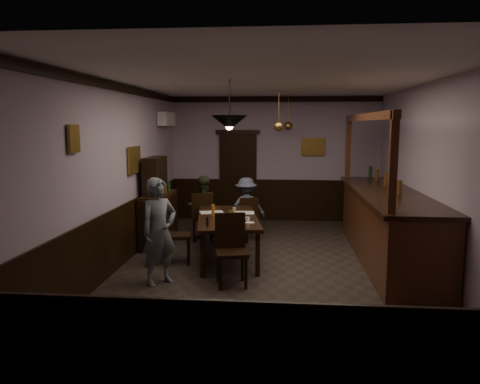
# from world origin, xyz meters

# --- Properties ---
(room) EXTENTS (5.01, 8.01, 3.01)m
(room) POSITION_xyz_m (0.00, 0.00, 1.50)
(room) COLOR #2D2621
(room) RESTS_ON ground
(dining_table) EXTENTS (1.34, 2.33, 0.75)m
(dining_table) POSITION_xyz_m (-0.75, 0.56, 0.69)
(dining_table) COLOR black
(dining_table) RESTS_ON ground
(chair_far_left) EXTENTS (0.50, 0.50, 0.99)m
(chair_far_left) POSITION_xyz_m (-1.40, 1.74, 0.54)
(chair_far_left) COLOR black
(chair_far_left) RESTS_ON ground
(chair_far_right) EXTENTS (0.49, 0.49, 0.89)m
(chair_far_right) POSITION_xyz_m (-0.50, 1.90, 0.49)
(chair_far_right) COLOR black
(chair_far_right) RESTS_ON ground
(chair_near) EXTENTS (0.54, 0.54, 1.04)m
(chair_near) POSITION_xyz_m (-0.55, -0.74, 0.57)
(chair_near) COLOR black
(chair_near) RESTS_ON ground
(chair_side) EXTENTS (0.51, 0.51, 1.01)m
(chair_side) POSITION_xyz_m (-1.64, 0.21, 0.55)
(chair_side) COLOR black
(chair_side) RESTS_ON ground
(person_standing) EXTENTS (0.67, 0.68, 1.57)m
(person_standing) POSITION_xyz_m (-1.59, -0.84, 0.79)
(person_standing) COLOR slate
(person_standing) RESTS_ON ground
(person_seated_left) EXTENTS (0.77, 0.70, 1.29)m
(person_seated_left) POSITION_xyz_m (-1.45, 2.02, 0.64)
(person_seated_left) COLOR #3A4328
(person_seated_left) RESTS_ON ground
(person_seated_right) EXTENTS (0.90, 0.67, 1.25)m
(person_seated_right) POSITION_xyz_m (-0.56, 2.16, 0.62)
(person_seated_right) COLOR #505872
(person_seated_right) RESTS_ON ground
(newspaper_left) EXTENTS (0.49, 0.41, 0.01)m
(newspaper_left) POSITION_xyz_m (-1.08, 0.89, 0.75)
(newspaper_left) COLOR silver
(newspaper_left) RESTS_ON dining_table
(newspaper_right) EXTENTS (0.44, 0.32, 0.01)m
(newspaper_right) POSITION_xyz_m (-0.52, 0.90, 0.75)
(newspaper_right) COLOR silver
(newspaper_right) RESTS_ON dining_table
(napkin) EXTENTS (0.17, 0.17, 0.00)m
(napkin) POSITION_xyz_m (-0.75, 0.29, 0.75)
(napkin) COLOR #E0E454
(napkin) RESTS_ON dining_table
(saucer) EXTENTS (0.15, 0.15, 0.01)m
(saucer) POSITION_xyz_m (-0.33, 0.04, 0.76)
(saucer) COLOR white
(saucer) RESTS_ON dining_table
(coffee_cup) EXTENTS (0.09, 0.09, 0.07)m
(coffee_cup) POSITION_xyz_m (-0.37, 0.10, 0.80)
(coffee_cup) COLOR white
(coffee_cup) RESTS_ON saucer
(pastry_plate) EXTENTS (0.22, 0.22, 0.01)m
(pastry_plate) POSITION_xyz_m (-0.69, 0.01, 0.76)
(pastry_plate) COLOR white
(pastry_plate) RESTS_ON dining_table
(pastry_ring_a) EXTENTS (0.13, 0.13, 0.04)m
(pastry_ring_a) POSITION_xyz_m (-0.76, 0.02, 0.79)
(pastry_ring_a) COLOR #C68C47
(pastry_ring_a) RESTS_ON pastry_plate
(pastry_ring_b) EXTENTS (0.13, 0.13, 0.04)m
(pastry_ring_b) POSITION_xyz_m (-0.66, 0.10, 0.79)
(pastry_ring_b) COLOR #C68C47
(pastry_ring_b) RESTS_ON pastry_plate
(soda_can) EXTENTS (0.07, 0.07, 0.12)m
(soda_can) POSITION_xyz_m (-0.68, 0.48, 0.81)
(soda_can) COLOR orange
(soda_can) RESTS_ON dining_table
(beer_glass) EXTENTS (0.06, 0.06, 0.20)m
(beer_glass) POSITION_xyz_m (-1.01, 0.58, 0.85)
(beer_glass) COLOR #BF721E
(beer_glass) RESTS_ON dining_table
(water_glass) EXTENTS (0.06, 0.06, 0.15)m
(water_glass) POSITION_xyz_m (-0.64, 0.61, 0.82)
(water_glass) COLOR silver
(water_glass) RESTS_ON dining_table
(pepper_mill) EXTENTS (0.04, 0.04, 0.14)m
(pepper_mill) POSITION_xyz_m (-0.98, -0.21, 0.82)
(pepper_mill) COLOR black
(pepper_mill) RESTS_ON dining_table
(sideboard) EXTENTS (0.46, 1.30, 1.71)m
(sideboard) POSITION_xyz_m (-2.21, 1.37, 0.69)
(sideboard) COLOR black
(sideboard) RESTS_ON ground
(bar_counter) EXTENTS (1.04, 4.49, 2.51)m
(bar_counter) POSITION_xyz_m (1.99, 0.74, 0.63)
(bar_counter) COLOR #431F12
(bar_counter) RESTS_ON ground
(door_back) EXTENTS (0.90, 0.06, 2.10)m
(door_back) POSITION_xyz_m (-0.90, 3.95, 1.05)
(door_back) COLOR black
(door_back) RESTS_ON ground
(ac_unit) EXTENTS (0.20, 0.85, 0.30)m
(ac_unit) POSITION_xyz_m (-2.38, 2.90, 2.45)
(ac_unit) COLOR white
(ac_unit) RESTS_ON ground
(picture_left_small) EXTENTS (0.04, 0.28, 0.36)m
(picture_left_small) POSITION_xyz_m (-2.46, -1.60, 2.15)
(picture_left_small) COLOR olive
(picture_left_small) RESTS_ON ground
(picture_left_large) EXTENTS (0.04, 0.62, 0.48)m
(picture_left_large) POSITION_xyz_m (-2.46, 0.80, 1.70)
(picture_left_large) COLOR olive
(picture_left_large) RESTS_ON ground
(picture_back) EXTENTS (0.55, 0.04, 0.42)m
(picture_back) POSITION_xyz_m (0.90, 3.96, 1.80)
(picture_back) COLOR olive
(picture_back) RESTS_ON ground
(pendant_iron) EXTENTS (0.56, 0.56, 0.75)m
(pendant_iron) POSITION_xyz_m (-0.63, -0.23, 2.36)
(pendant_iron) COLOR black
(pendant_iron) RESTS_ON ground
(pendant_brass_mid) EXTENTS (0.20, 0.20, 0.81)m
(pendant_brass_mid) POSITION_xyz_m (0.10, 1.81, 2.30)
(pendant_brass_mid) COLOR #BF8C3F
(pendant_brass_mid) RESTS_ON ground
(pendant_brass_far) EXTENTS (0.20, 0.20, 0.81)m
(pendant_brass_far) POSITION_xyz_m (0.30, 3.38, 2.30)
(pendant_brass_far) COLOR #BF8C3F
(pendant_brass_far) RESTS_ON ground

